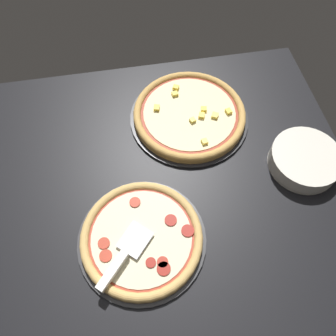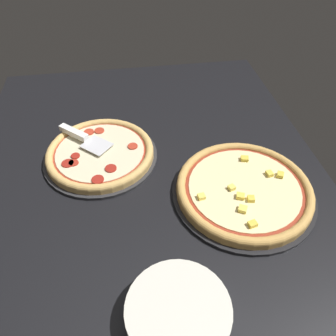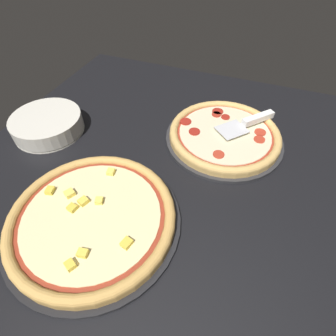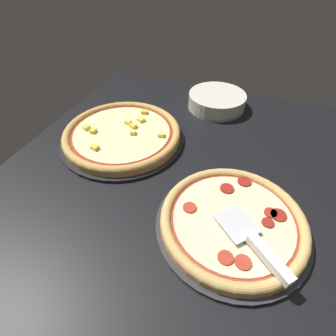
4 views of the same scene
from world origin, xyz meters
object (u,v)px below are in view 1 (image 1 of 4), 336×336
(pizza_back, at_px, (189,114))
(plate_stack, at_px, (305,160))
(serving_spatula, at_px, (118,263))
(pizza_front, at_px, (142,237))

(pizza_back, bearing_deg, plate_stack, -37.77)
(serving_spatula, distance_m, plate_stack, 0.64)
(pizza_back, height_order, plate_stack, plate_stack)
(pizza_front, relative_size, serving_spatula, 1.91)
(pizza_back, distance_m, serving_spatula, 0.55)
(serving_spatula, height_order, plate_stack, serving_spatula)
(pizza_back, xyz_separation_m, plate_stack, (0.31, -0.24, 0.00))
(pizza_back, relative_size, plate_stack, 1.76)
(pizza_front, height_order, serving_spatula, serving_spatula)
(pizza_back, relative_size, serving_spatula, 2.16)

